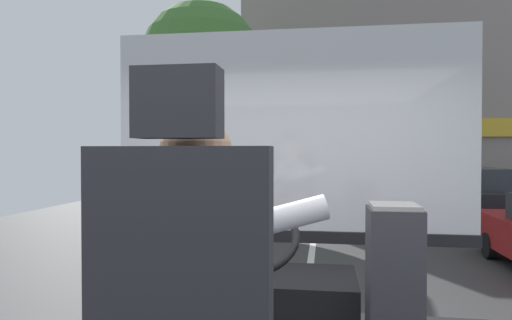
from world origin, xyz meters
TOP-DOWN VIEW (x-y plane):
  - ground at (0.00, 8.80)m, footprint 18.00×44.00m
  - bus_driver at (-0.14, -0.22)m, footprint 0.79×0.55m
  - steering_console at (-0.14, 1.00)m, footprint 1.10×1.01m
  - fare_box at (0.55, 0.60)m, footprint 0.24×0.27m
  - windshield_panel at (0.00, 1.62)m, footprint 2.50×0.08m
  - street_tree at (-3.20, 10.90)m, footprint 3.31×3.31m
  - shop_building at (4.18, 16.69)m, footprint 13.81×4.59m
  - parked_car_black at (3.88, 11.05)m, footprint 1.80×4.45m
  - parked_car_white at (3.98, 16.39)m, footprint 2.02×3.92m

SIDE VIEW (x-z plane):
  - ground at x=0.00m, z-range -0.05..0.00m
  - parked_car_white at x=3.98m, z-range 0.02..1.25m
  - parked_car_black at x=3.88m, z-range 0.02..1.50m
  - steering_console at x=-0.14m, z-range 0.59..1.43m
  - fare_box at x=0.55m, z-range 0.78..1.64m
  - bus_driver at x=-0.14m, z-range 1.15..1.90m
  - windshield_panel at x=0.00m, z-range 1.09..2.57m
  - shop_building at x=4.18m, z-range 0.00..7.99m
  - street_tree at x=-3.20m, z-range 1.34..7.40m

